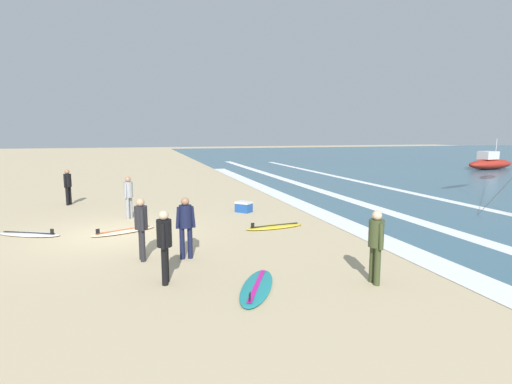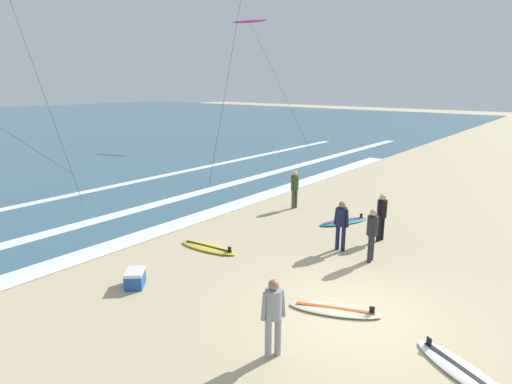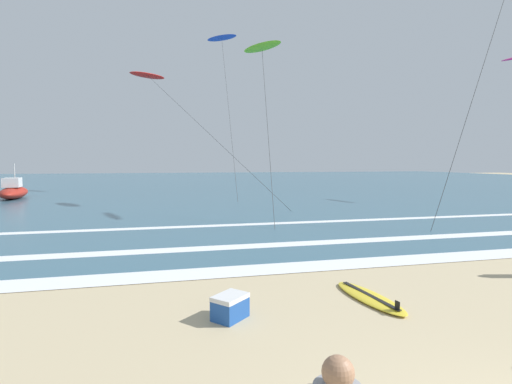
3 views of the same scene
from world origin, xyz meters
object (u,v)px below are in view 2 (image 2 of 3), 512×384
at_px(surfer_background_far, 273,311).
at_px(surfboard_foreground_flat, 464,372).
at_px(surfboard_near_water, 335,310).
at_px(surfer_mid_group, 372,230).
at_px(surfboard_left_pile, 344,222).
at_px(surfer_left_near, 295,186).
at_px(cooler_box, 135,278).
at_px(surfer_left_far, 382,213).
at_px(kite_magenta_far_left, 250,22).
at_px(surfboard_right_spare, 208,248).
at_px(surfer_foreground_main, 341,221).

height_order(surfer_background_far, surfboard_foreground_flat, surfer_background_far).
relative_size(surfboard_foreground_flat, surfboard_near_water, 0.99).
bearing_deg(surfer_mid_group, surfboard_left_pile, 40.21).
xyz_separation_m(surfer_left_near, surfboard_left_pile, (-0.41, -2.51, -0.91)).
bearing_deg(cooler_box, surfboard_foreground_flat, -77.03).
bearing_deg(surfer_background_far, surfer_left_far, 6.85).
bearing_deg(surfer_mid_group, surfer_background_far, -175.72).
bearing_deg(surfboard_left_pile, cooler_box, 167.13).
distance_m(surfboard_left_pile, cooler_box, 8.17).
bearing_deg(surfer_left_near, surfer_background_far, -148.46).
relative_size(surfboard_foreground_flat, kite_magenta_far_left, 0.21).
distance_m(surfboard_foreground_flat, cooler_box, 7.66).
height_order(surfboard_foreground_flat, surfboard_right_spare, same).
bearing_deg(surfer_background_far, cooler_box, 89.76).
relative_size(surfer_foreground_main, surfboard_foreground_flat, 0.74).
bearing_deg(surfer_background_far, surfboard_foreground_flat, -59.96).
bearing_deg(surfer_foreground_main, surfboard_foreground_flat, -130.00).
relative_size(surfer_left_far, surfer_left_near, 1.00).
distance_m(surfer_left_near, surfboard_near_water, 8.23).
xyz_separation_m(surfer_mid_group, surfboard_left_pile, (2.65, 2.24, -0.91)).
bearing_deg(kite_magenta_far_left, surfer_mid_group, -132.57).
bearing_deg(surfer_foreground_main, kite_magenta_far_left, 46.09).
bearing_deg(surfboard_near_water, surfboard_foreground_flat, -98.74).
height_order(surfboard_foreground_flat, surfboard_near_water, same).
height_order(surfer_background_far, surfboard_near_water, surfer_background_far).
xyz_separation_m(surfer_mid_group, cooler_box, (-5.31, 4.06, -0.74)).
relative_size(surfboard_left_pile, kite_magenta_far_left, 0.21).
height_order(surfer_mid_group, surfer_foreground_main, same).
relative_size(surfboard_foreground_flat, cooler_box, 2.85).
xyz_separation_m(kite_magenta_far_left, cooler_box, (-23.43, -15.67, -9.93)).
bearing_deg(surfer_left_far, surfer_foreground_main, 158.49).
height_order(surfer_left_near, surfboard_right_spare, surfer_left_near).
xyz_separation_m(surfer_mid_group, surfer_background_far, (-5.33, -0.40, 0.00)).
relative_size(surfer_background_far, surfboard_near_water, 0.74).
relative_size(surfboard_right_spare, surfboard_near_water, 1.00).
xyz_separation_m(surfer_foreground_main, surfer_left_near, (2.89, 3.67, 0.00)).
relative_size(surfer_background_far, surfboard_foreground_flat, 0.74).
relative_size(surfer_left_near, kite_magenta_far_left, 0.15).
xyz_separation_m(surfer_left_near, kite_magenta_far_left, (15.06, 14.97, 9.19)).
height_order(surfer_left_near, surfboard_near_water, surfer_left_near).
bearing_deg(surfboard_foreground_flat, surfboard_near_water, 81.26).
xyz_separation_m(surfboard_near_water, cooler_box, (-2.16, 4.62, 0.18)).
xyz_separation_m(surfer_background_far, surfboard_right_spare, (2.96, 4.77, -0.91)).
height_order(surfer_foreground_main, cooler_box, surfer_foreground_main).
bearing_deg(surfer_mid_group, surfer_left_near, 57.22).
height_order(surfboard_left_pile, surfboard_near_water, same).
bearing_deg(surfboard_near_water, surfer_left_far, 11.60).
xyz_separation_m(surfer_foreground_main, cooler_box, (-5.49, 2.97, -0.74)).
bearing_deg(kite_magenta_far_left, surfer_foreground_main, -133.91).
relative_size(surfer_left_near, surfboard_right_spare, 0.74).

